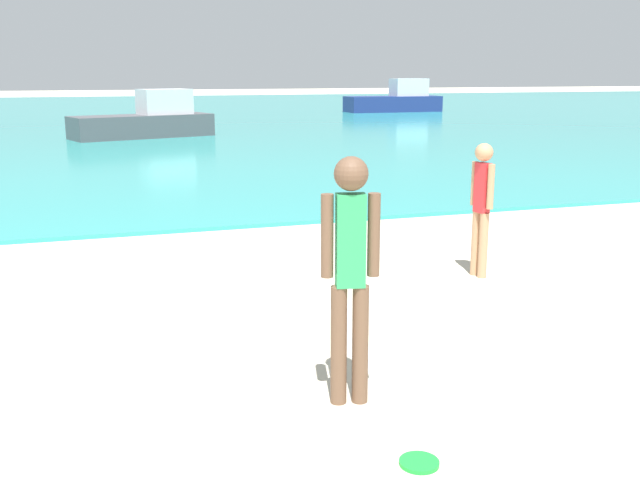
{
  "coord_description": "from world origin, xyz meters",
  "views": [
    {
      "loc": [
        -2.22,
        3.38,
        2.27
      ],
      "look_at": [
        -0.17,
        9.66,
        0.73
      ],
      "focal_mm": 40.71,
      "sensor_mm": 36.0,
      "label": 1
    }
  ],
  "objects": [
    {
      "name": "frisbee",
      "position": [
        -0.46,
        6.89,
        0.01
      ],
      "size": [
        0.24,
        0.24,
        0.03
      ],
      "primitive_type": "cylinder",
      "color": "green",
      "rests_on": "ground"
    },
    {
      "name": "boat_near",
      "position": [
        -0.04,
        29.22,
        0.62
      ],
      "size": [
        5.01,
        2.88,
        1.62
      ],
      "rotation": [
        0.0,
        0.0,
        3.44
      ],
      "color": "#4C4C51",
      "rests_on": "water"
    },
    {
      "name": "water",
      "position": [
        0.0,
        43.68,
        0.03
      ],
      "size": [
        160.0,
        60.0,
        0.06
      ],
      "primitive_type": "cube",
      "color": "teal",
      "rests_on": "ground"
    },
    {
      "name": "person_distant",
      "position": [
        1.96,
        10.37,
        0.86
      ],
      "size": [
        0.2,
        0.34,
        1.51
      ],
      "rotation": [
        0.0,
        0.0,
        4.88
      ],
      "color": "tan",
      "rests_on": "ground"
    },
    {
      "name": "person_standing",
      "position": [
        -0.56,
        7.8,
        0.98
      ],
      "size": [
        0.39,
        0.23,
        1.73
      ],
      "rotation": [
        0.0,
        0.0,
        6.07
      ],
      "color": "brown",
      "rests_on": "ground"
    },
    {
      "name": "boat_far",
      "position": [
        14.81,
        41.57,
        0.69
      ],
      "size": [
        5.41,
        1.79,
        1.83
      ],
      "rotation": [
        0.0,
        0.0,
        3.15
      ],
      "color": "navy",
      "rests_on": "water"
    }
  ]
}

